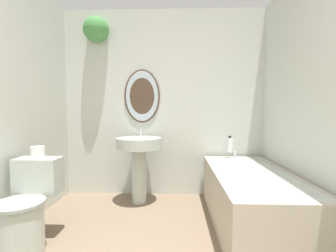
{
  "coord_description": "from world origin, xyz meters",
  "views": [
    {
      "loc": [
        0.17,
        -0.32,
        1.11
      ],
      "look_at": [
        0.09,
        1.77,
        0.98
      ],
      "focal_mm": 26.0,
      "sensor_mm": 36.0,
      "label": 1
    }
  ],
  "objects_px": {
    "bathtub": "(252,197)",
    "toilet_paper_roll": "(38,152)",
    "toilet": "(27,209)",
    "pedestal_sink": "(139,154)",
    "shampoo_bottle": "(230,145)"
  },
  "relations": [
    {
      "from": "toilet",
      "to": "toilet_paper_roll",
      "type": "xyz_separation_m",
      "value": [
        0.0,
        0.18,
        0.43
      ]
    },
    {
      "from": "shampoo_bottle",
      "to": "toilet",
      "type": "bearing_deg",
      "value": -148.8
    },
    {
      "from": "toilet",
      "to": "shampoo_bottle",
      "type": "distance_m",
      "value": 2.21
    },
    {
      "from": "pedestal_sink",
      "to": "bathtub",
      "type": "bearing_deg",
      "value": -24.91
    },
    {
      "from": "pedestal_sink",
      "to": "shampoo_bottle",
      "type": "distance_m",
      "value": 1.12
    },
    {
      "from": "bathtub",
      "to": "toilet_paper_roll",
      "type": "relative_size",
      "value": 14.62
    },
    {
      "from": "shampoo_bottle",
      "to": "toilet_paper_roll",
      "type": "bearing_deg",
      "value": -153.12
    },
    {
      "from": "bathtub",
      "to": "toilet_paper_roll",
      "type": "distance_m",
      "value": 2.0
    },
    {
      "from": "shampoo_bottle",
      "to": "toilet_paper_roll",
      "type": "height_order",
      "value": "same"
    },
    {
      "from": "bathtub",
      "to": "shampoo_bottle",
      "type": "relative_size",
      "value": 8.21
    },
    {
      "from": "pedestal_sink",
      "to": "toilet",
      "type": "bearing_deg",
      "value": -127.27
    },
    {
      "from": "pedestal_sink",
      "to": "toilet_paper_roll",
      "type": "xyz_separation_m",
      "value": [
        -0.76,
        -0.81,
        0.16
      ]
    },
    {
      "from": "toilet",
      "to": "toilet_paper_roll",
      "type": "bearing_deg",
      "value": 90.0
    },
    {
      "from": "bathtub",
      "to": "shampoo_bottle",
      "type": "height_order",
      "value": "shampoo_bottle"
    },
    {
      "from": "shampoo_bottle",
      "to": "toilet_paper_roll",
      "type": "xyz_separation_m",
      "value": [
        -1.86,
        -0.94,
        0.06
      ]
    }
  ]
}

